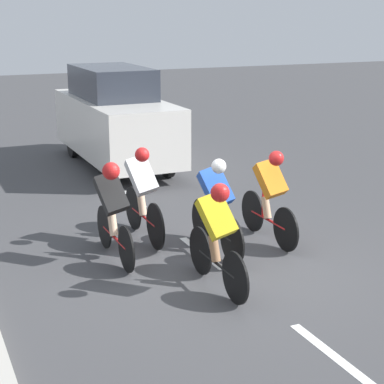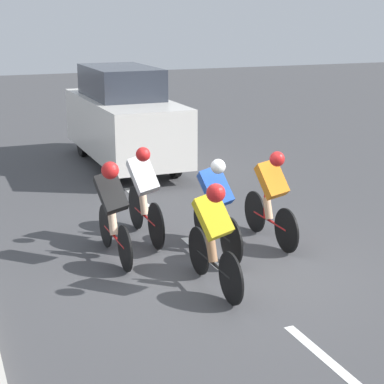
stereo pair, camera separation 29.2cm
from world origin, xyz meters
name	(u,v)px [view 1 (the left image)]	position (x,y,z in m)	size (l,w,h in m)	color
ground_plane	(219,266)	(0.00, 0.00, 0.00)	(60.00, 60.00, 0.00)	#424244
lane_stripe_near	(331,354)	(0.00, 2.62, 0.00)	(0.12, 1.40, 0.01)	white
lane_stripe_mid	(202,252)	(0.00, -0.58, 0.00)	(0.12, 1.40, 0.01)	white
lane_stripe_far	(131,197)	(0.00, -3.78, 0.00)	(0.12, 1.40, 0.01)	white
cyclist_blue	(216,204)	(-0.15, -0.43, 0.78)	(0.45, 1.68, 1.50)	black
cyclist_black	(113,207)	(1.28, -0.78, 0.81)	(0.43, 1.69, 1.51)	black
cyclist_orange	(270,193)	(-1.13, -0.56, 0.79)	(0.41, 1.67, 1.49)	black
cyclist_yellow	(217,232)	(0.39, 0.71, 0.79)	(0.44, 1.66, 1.48)	black
cyclist_white	(142,191)	(0.60, -1.44, 0.79)	(0.43, 1.72, 1.53)	black
support_car	(115,118)	(-0.55, -6.41, 1.12)	(1.70, 4.58, 2.25)	black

